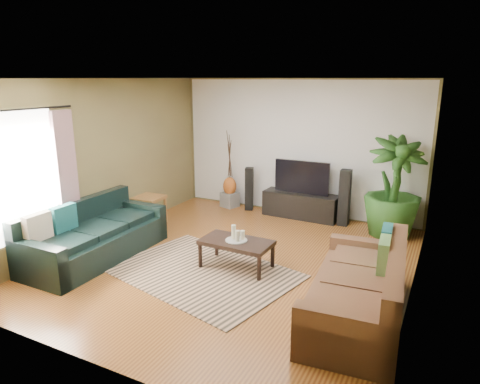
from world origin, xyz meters
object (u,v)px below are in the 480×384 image
Objects in this scene: coffee_table at (236,254)px; side_table at (149,210)px; sofa_right at (357,284)px; potted_plant at (394,187)px; speaker_left at (249,189)px; pedestal at (230,200)px; speaker_right at (345,198)px; sofa_left at (96,231)px; vase at (230,186)px; tv_stand at (301,205)px; television at (302,177)px.

side_table is at bearing 158.89° from coffee_table.
potted_plant reaches higher than sofa_right.
speaker_left reaches higher than pedestal.
speaker_left is 0.85× the size of speaker_right.
sofa_left is 1.66m from side_table.
pedestal is 0.78× the size of vase.
sofa_left is at bearing -121.39° from tv_stand.
sofa_left is 4.99m from potted_plant.
sofa_right is at bearing -89.20° from potted_plant.
vase reaches higher than coffee_table.
side_table is at bearing -143.66° from tv_stand.
side_table is (-4.19, -1.43, -0.61)m from potted_plant.
sofa_right is at bearing -61.05° from television.
potted_plant is at bearing -6.24° from tv_stand.
sofa_left is 3.96m from sofa_right.
speaker_left is (1.03, 3.31, 0.03)m from sofa_left.
coffee_table is at bearing -89.60° from tv_stand.
speaker_right reaches higher than speaker_left.
vase is at bearing -10.07° from sofa_left.
television is (-1.79, 3.23, 0.40)m from sofa_right.
coffee_table is (2.10, 0.64, -0.21)m from sofa_left.
side_table reaches higher than coffee_table.
speaker_right is (0.88, -0.07, 0.28)m from tv_stand.
speaker_right is at bearing -4.74° from television.
tv_stand reaches higher than coffee_table.
tv_stand is at bearing 171.87° from potted_plant.
speaker_left is 0.52× the size of potted_plant.
sofa_left is 3.36m from vase.
television is 1.77m from potted_plant.
potted_plant is (3.92, 3.06, 0.45)m from sofa_left.
coffee_table is 3.09m from vase.
sofa_left is at bearing -80.52° from side_table.
television is 0.92m from speaker_right.
sofa_right is 3.72m from television.
speaker_right is 0.61× the size of potted_plant.
potted_plant is at bearing 175.86° from sofa_right.
sofa_left is at bearing -161.51° from coffee_table.
speaker_right is at bearing -2.86° from tv_stand.
sofa_left is 1.54× the size of tv_stand.
pedestal is at bearing -178.11° from tv_stand.
television is (0.07, 2.66, 0.61)m from coffee_table.
potted_plant is (2.89, -0.25, 0.43)m from speaker_left.
speaker_left reaches higher than sofa_left.
vase is at bearing 161.36° from speaker_left.
speaker_left is at bearing 113.38° from coffee_table.
television reaches higher than coffee_table.
side_table is (-4.23, 1.56, -0.16)m from sofa_right.
tv_stand is 0.92m from speaker_right.
tv_stand reaches higher than pedestal.
speaker_right is at bearing -1.68° from vase.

